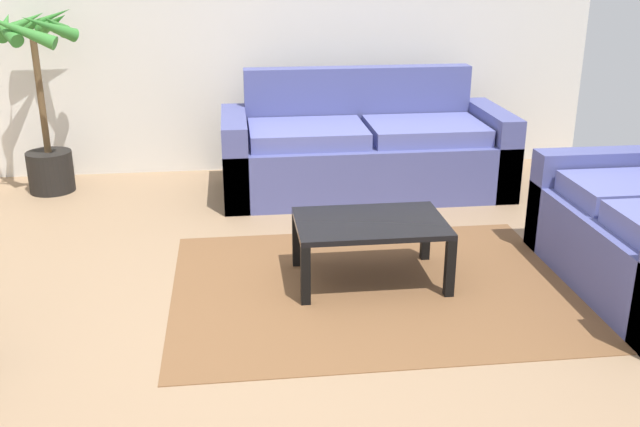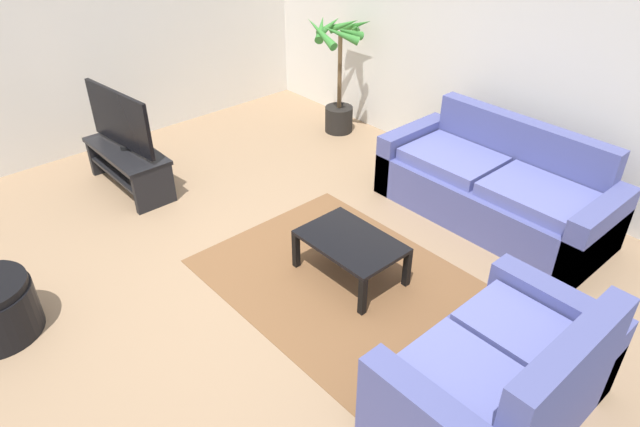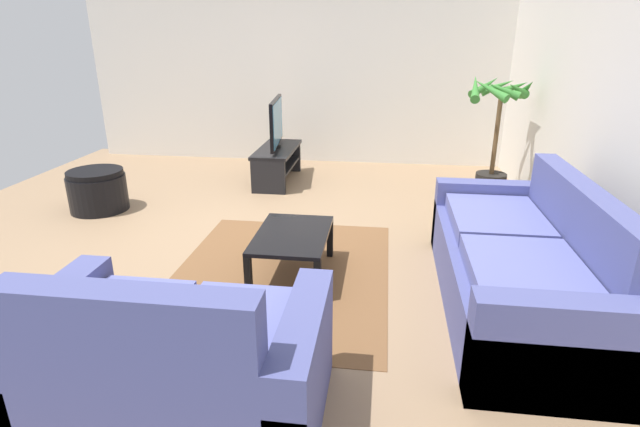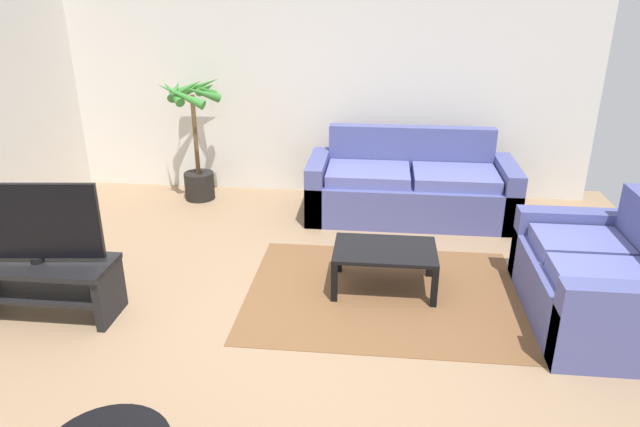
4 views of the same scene
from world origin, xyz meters
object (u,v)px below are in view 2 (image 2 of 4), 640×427
object	(u,v)px
couch_loveseat	(499,381)
coffee_table	(351,245)
couch_main	(495,189)
tv	(120,119)
potted_palm	(339,78)
tv_stand	(128,162)

from	to	relation	value
couch_loveseat	coffee_table	size ratio (longest dim) A/B	1.75
couch_main	coffee_table	world-z (taller)	couch_main
tv	coffee_table	world-z (taller)	tv
couch_main	potted_palm	world-z (taller)	potted_palm
couch_main	coffee_table	size ratio (longest dim) A/B	2.60
tv_stand	potted_palm	bearing A→B (deg)	80.93
couch_loveseat	coffee_table	distance (m)	1.59
tv	coffee_table	bearing A→B (deg)	14.75
couch_loveseat	potted_palm	size ratio (longest dim) A/B	1.03
potted_palm	tv	bearing A→B (deg)	-99.09
coffee_table	couch_main	bearing A→B (deg)	80.84
couch_loveseat	tv_stand	bearing A→B (deg)	-174.68
couch_main	potted_palm	xyz separation A→B (m)	(-2.40, 0.26, 0.38)
couch_loveseat	potted_palm	xyz separation A→B (m)	(-3.70, 2.17, 0.39)
tv	coffee_table	size ratio (longest dim) A/B	1.23
couch_loveseat	tv_stand	distance (m)	4.13
tv_stand	tv	world-z (taller)	tv
potted_palm	coffee_table	bearing A→B (deg)	-41.28
couch_main	tv	distance (m)	3.66
couch_main	tv	bearing A→B (deg)	-140.76
couch_main	coffee_table	xyz separation A→B (m)	(-0.26, -1.62, 0.01)
couch_main	tv	size ratio (longest dim) A/B	2.12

